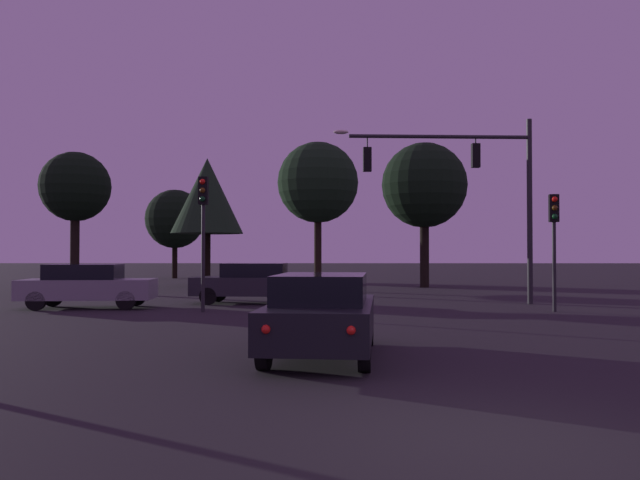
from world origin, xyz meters
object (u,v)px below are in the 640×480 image
object	(u,v)px
traffic_signal_mast_arm	(472,177)
tree_behind_sign	(318,183)
tree_lot_edge	(75,188)
traffic_light_corner_right	(554,228)
car_crossing_left	(87,285)
car_nearside_lane	(322,313)
tree_right_cluster	(175,219)
car_crossing_right	(252,282)
tree_center_horizon	(424,186)
tree_left_far	(207,196)
traffic_light_corner_left	(203,216)

from	to	relation	value
traffic_signal_mast_arm	tree_behind_sign	bearing A→B (deg)	137.52
tree_lot_edge	traffic_signal_mast_arm	bearing A→B (deg)	-22.09
traffic_light_corner_right	car_crossing_left	size ratio (longest dim) A/B	0.83
car_nearside_lane	tree_right_cluster	distance (m)	37.26
car_crossing_left	car_crossing_right	xyz separation A→B (m)	(5.44, 2.03, -0.00)
tree_behind_sign	tree_center_horizon	bearing A→B (deg)	45.96
tree_left_far	tree_lot_edge	bearing A→B (deg)	-136.57
traffic_signal_mast_arm	car_crossing_right	world-z (taller)	traffic_signal_mast_arm
car_crossing_left	tree_center_horizon	distance (m)	19.65
traffic_light_corner_left	tree_center_horizon	xyz separation A→B (m)	(9.49, 14.50, 2.53)
car_crossing_left	tree_left_far	world-z (taller)	tree_left_far
tree_left_far	tree_right_cluster	world-z (taller)	tree_left_far
car_nearside_lane	tree_behind_sign	size ratio (longest dim) A/B	0.67
tree_right_cluster	tree_center_horizon	bearing A→B (deg)	-35.94
traffic_light_corner_right	tree_right_cluster	size ratio (longest dim) A/B	0.57
traffic_light_corner_right	car_crossing_left	xyz separation A→B (m)	(-15.65, 1.18, -1.92)
car_nearside_lane	tree_behind_sign	bearing A→B (deg)	90.84
car_crossing_left	tree_center_horizon	xyz separation A→B (m)	(13.73, 13.21, 4.83)
car_crossing_right	traffic_signal_mast_arm	bearing A→B (deg)	-1.42
tree_center_horizon	traffic_light_corner_left	bearing A→B (deg)	-123.21
traffic_signal_mast_arm	car_crossing_right	bearing A→B (deg)	178.58
traffic_signal_mast_arm	tree_right_cluster	bearing A→B (deg)	125.41
traffic_light_corner_left	car_nearside_lane	size ratio (longest dim) A/B	0.94
car_crossing_right	tree_behind_sign	xyz separation A→B (m)	(2.45, 5.12, 4.32)
car_crossing_left	tree_behind_sign	size ratio (longest dim) A/B	0.66
traffic_light_corner_right	tree_left_far	world-z (taller)	tree_left_far
tree_right_cluster	tree_lot_edge	world-z (taller)	tree_lot_edge
tree_behind_sign	tree_left_far	distance (m)	9.55
traffic_light_corner_left	car_crossing_left	world-z (taller)	traffic_light_corner_left
traffic_light_corner_left	traffic_signal_mast_arm	bearing A→B (deg)	18.26
car_crossing_left	tree_lot_edge	bearing A→B (deg)	114.07
tree_left_far	tree_center_horizon	xyz separation A→B (m)	(12.26, -1.04, 0.48)
car_crossing_left	car_crossing_right	distance (m)	5.80
traffic_light_corner_right	car_crossing_right	distance (m)	10.88
car_crossing_right	tree_center_horizon	distance (m)	14.73
car_crossing_right	tree_left_far	bearing A→B (deg)	107.99
traffic_signal_mast_arm	car_nearside_lane	distance (m)	13.68
tree_behind_sign	tree_lot_edge	xyz separation A→B (m)	(-11.92, 1.87, -0.02)
traffic_light_corner_left	tree_lot_edge	bearing A→B (deg)	128.72
car_nearside_lane	car_crossing_left	xyz separation A→B (m)	(-8.13, 10.03, -0.00)
tree_left_far	tree_lot_edge	size ratio (longest dim) A/B	1.07
tree_right_cluster	tree_left_far	bearing A→B (deg)	-68.00
traffic_light_corner_left	traffic_light_corner_right	distance (m)	11.41
tree_left_far	tree_center_horizon	bearing A→B (deg)	-4.84
car_nearside_lane	traffic_signal_mast_arm	bearing A→B (deg)	64.84
tree_left_far	car_crossing_right	bearing A→B (deg)	-72.01
traffic_light_corner_left	tree_right_cluster	xyz separation A→B (m)	(-7.26, 26.64, 1.33)
traffic_signal_mast_arm	tree_center_horizon	size ratio (longest dim) A/B	0.93
car_nearside_lane	tree_lot_edge	bearing A→B (deg)	122.56
traffic_light_corner_right	car_nearside_lane	distance (m)	11.77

